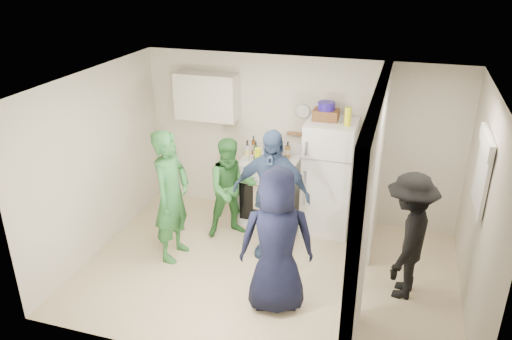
{
  "coord_description": "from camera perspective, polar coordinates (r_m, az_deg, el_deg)",
  "views": [
    {
      "loc": [
        1.46,
        -5.27,
        3.85
      ],
      "look_at": [
        -0.28,
        0.4,
        1.25
      ],
      "focal_mm": 35.0,
      "sensor_mm": 36.0,
      "label": 1
    }
  ],
  "objects": [
    {
      "name": "bottle_a",
      "position": [
        7.6,
        -0.27,
        2.86
      ],
      "size": [
        0.06,
        0.06,
        0.3
      ],
      "primitive_type": "cylinder",
      "color": "brown",
      "rests_on": "stove"
    },
    {
      "name": "wall_front",
      "position": [
        4.65,
        -4.35,
        -10.41
      ],
      "size": [
        4.8,
        0.0,
        4.8
      ],
      "primitive_type": "plane",
      "rotation": [
        -1.57,
        0.0,
        0.0
      ],
      "color": "silver",
      "rests_on": "floor"
    },
    {
      "name": "nook_window_frame",
      "position": [
        5.96,
        24.47,
        -0.21
      ],
      "size": [
        0.04,
        0.76,
        0.86
      ],
      "primitive_type": "cube",
      "color": "white",
      "rests_on": "wall_right"
    },
    {
      "name": "bottle_h",
      "position": [
        7.36,
        -1.01,
        2.26
      ],
      "size": [
        0.08,
        0.08,
        0.32
      ],
      "primitive_type": "cylinder",
      "color": "#B1B4BD",
      "rests_on": "stove"
    },
    {
      "name": "bottle_e",
      "position": [
        7.53,
        2.65,
        2.76
      ],
      "size": [
        0.07,
        0.07,
        0.32
      ],
      "primitive_type": "cylinder",
      "color": "#B1B9C4",
      "rests_on": "stove"
    },
    {
      "name": "floor",
      "position": [
        6.69,
        1.32,
        -11.48
      ],
      "size": [
        4.8,
        4.8,
        0.0
      ],
      "primitive_type": "plane",
      "color": "beige",
      "rests_on": "ground"
    },
    {
      "name": "partition_pier_front",
      "position": [
        4.92,
        11.58,
        -8.77
      ],
      "size": [
        0.12,
        1.2,
        2.5
      ],
      "primitive_type": "cube",
      "color": "silver",
      "rests_on": "floor"
    },
    {
      "name": "stove",
      "position": [
        7.65,
        1.55,
        -2.27
      ],
      "size": [
        0.84,
        0.7,
        1.0
      ],
      "primitive_type": "cube",
      "color": "white",
      "rests_on": "floor"
    },
    {
      "name": "wall_clock",
      "position": [
        7.41,
        5.39,
        6.7
      ],
      "size": [
        0.22,
        0.02,
        0.22
      ],
      "primitive_type": "cylinder",
      "rotation": [
        1.57,
        0.0,
        0.0
      ],
      "color": "white",
      "rests_on": "wall_back"
    },
    {
      "name": "nook_valance",
      "position": [
        5.84,
        24.81,
        2.96
      ],
      "size": [
        0.04,
        0.82,
        0.18
      ],
      "primitive_type": "cube",
      "color": "white",
      "rests_on": "wall_right"
    },
    {
      "name": "person_green_center",
      "position": [
        7.15,
        -2.83,
        -2.1
      ],
      "size": [
        0.91,
        0.87,
        1.49
      ],
      "primitive_type": "imported",
      "rotation": [
        0.0,
        0.0,
        0.57
      ],
      "color": "#3C893D",
      "rests_on": "floor"
    },
    {
      "name": "wicker_basket",
      "position": [
        7.05,
        7.99,
        6.26
      ],
      "size": [
        0.35,
        0.25,
        0.15
      ],
      "primitive_type": "cube",
      "color": "brown",
      "rests_on": "fridge"
    },
    {
      "name": "partition_header",
      "position": [
        5.5,
        13.75,
        6.62
      ],
      "size": [
        0.12,
        1.0,
        0.4
      ],
      "primitive_type": "cube",
      "color": "silver",
      "rests_on": "partition_pier_back"
    },
    {
      "name": "person_green_left",
      "position": [
        6.65,
        -9.64,
        -2.97
      ],
      "size": [
        0.48,
        0.69,
        1.81
      ],
      "primitive_type": "imported",
      "rotation": [
        0.0,
        0.0,
        1.51
      ],
      "color": "#32762F",
      "rests_on": "floor"
    },
    {
      "name": "spice_shelf",
      "position": [
        7.5,
        4.87,
        4.12
      ],
      "size": [
        0.35,
        0.08,
        0.03
      ],
      "primitive_type": "cube",
      "color": "olive",
      "rests_on": "wall_back"
    },
    {
      "name": "upper_cabinet",
      "position": [
        7.63,
        -5.64,
        8.37
      ],
      "size": [
        0.95,
        0.34,
        0.7
      ],
      "primitive_type": "cube",
      "color": "silver",
      "rests_on": "wall_back"
    },
    {
      "name": "yellow_cup_stack_stove",
      "position": [
        7.24,
        0.22,
        1.59
      ],
      "size": [
        0.09,
        0.09,
        0.25
      ],
      "primitive_type": "cylinder",
      "color": "#DAEA13",
      "rests_on": "stove"
    },
    {
      "name": "bottle_d",
      "position": [
        7.34,
        1.49,
        2.03
      ],
      "size": [
        0.06,
        0.06,
        0.28
      ],
      "primitive_type": "cylinder",
      "color": "brown",
      "rests_on": "stove"
    },
    {
      "name": "wall_right",
      "position": [
        5.95,
        24.35,
        -4.52
      ],
      "size": [
        0.0,
        3.4,
        3.4
      ],
      "primitive_type": "plane",
      "rotation": [
        1.57,
        0.0,
        -1.57
      ],
      "color": "silver",
      "rests_on": "floor"
    },
    {
      "name": "ceiling",
      "position": [
        5.63,
        1.56,
        9.8
      ],
      "size": [
        4.8,
        4.8,
        0.0
      ],
      "primitive_type": "plane",
      "rotation": [
        3.14,
        0.0,
        0.0
      ],
      "color": "white",
      "rests_on": "wall_back"
    },
    {
      "name": "fridge",
      "position": [
        7.32,
        8.3,
        -0.82
      ],
      "size": [
        0.7,
        0.68,
        1.69
      ],
      "primitive_type": "cube",
      "color": "white",
      "rests_on": "floor"
    },
    {
      "name": "person_denim",
      "position": [
        6.61,
        1.72,
        -2.8
      ],
      "size": [
        1.07,
        0.46,
        1.81
      ],
      "primitive_type": "imported",
      "rotation": [
        0.0,
        0.0,
        -0.02
      ],
      "color": "#354D74",
      "rests_on": "floor"
    },
    {
      "name": "blue_bowl",
      "position": [
        7.01,
        8.05,
        7.27
      ],
      "size": [
        0.24,
        0.24,
        0.11
      ],
      "primitive_type": "cylinder",
      "color": "#25148D",
      "rests_on": "wicker_basket"
    },
    {
      "name": "person_nook",
      "position": [
        6.15,
        16.97,
        -7.28
      ],
      "size": [
        0.75,
        1.11,
        1.59
      ],
      "primitive_type": "imported",
      "rotation": [
        0.0,
        0.0,
        -1.74
      ],
      "color": "black",
      "rests_on": "floor"
    },
    {
      "name": "wall_left",
      "position": [
        7.03,
        -17.76,
        0.78
      ],
      "size": [
        0.0,
        3.4,
        3.4
      ],
      "primitive_type": "plane",
      "rotation": [
        1.57,
        0.0,
        1.57
      ],
      "color": "silver",
      "rests_on": "floor"
    },
    {
      "name": "person_navy",
      "position": [
        5.64,
        2.4,
        -8.14
      ],
      "size": [
        0.98,
        0.79,
        1.76
      ],
      "primitive_type": "imported",
      "rotation": [
        0.0,
        0.0,
        -2.84
      ],
      "color": "black",
      "rests_on": "floor"
    },
    {
      "name": "red_cup",
      "position": [
        7.2,
        2.86,
        0.86
      ],
      "size": [
        0.09,
        0.09,
        0.12
      ],
      "primitive_type": "cylinder",
      "color": "red",
      "rests_on": "stove"
    },
    {
      "name": "bottle_f",
      "position": [
        7.37,
        2.85,
        2.02
      ],
      "size": [
        0.07,
        0.07,
        0.26
      ],
      "primitive_type": "cylinder",
      "color": "#133413",
      "rests_on": "stove"
    },
    {
      "name": "bottle_b",
      "position": [
        7.37,
        -0.03,
        2.21
      ],
      "size": [
        0.07,
        0.07,
        0.3
      ],
      "primitive_type": "cylinder",
      "color": "#1B5130",
      "rests_on": "stove"
    },
    {
      "name": "bottle_c",
      "position": [
        7.54,
        1.36,
        2.64
      ],
      "size": [
        0.06,
        0.06,
        0.28
      ],
      "primitive_type": "cylinder",
      "color": "#A6B0B4",
      "rests_on": "stove"
    },
    {
      "name": "partition_pier_back",
      "position": [
        6.88,
        13.62,
        0.79
      ],
      "size": [
        0.12,
        1.2,
        2.5
      ],
      "primitive_type": "cube",
      "color": "silver",
      "rests_on": "floor"
    },
    {
      "name": "nook_window",
      "position": [
        5.97,
        24.62,
        -0.23
      ],
      "size": [
        0.03,
        0.7,
        0.8
      ],
      "primitive_type": "cube",
      "color": "black",
      "rests_on": "wall_right"
    },
    {
      "name": "bottle_g",
      "position": [
        7.45,
        3.64,
        2.29
      ],
      "size": [
        0.08,
        0.08,
        0.27
      ],
      "primitive_type": "cylinder",
      "color": "olive",
      "rests_on": "stove"
    },
    {
      "name": "wall_back",
      "position": [
        7.58,
        4.92,
        3.53
      ],
      "size": [
        4.8,
        0.0,
        4.8
      ],
      "primitive_type": "plane",
      "rotation": [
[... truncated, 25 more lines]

